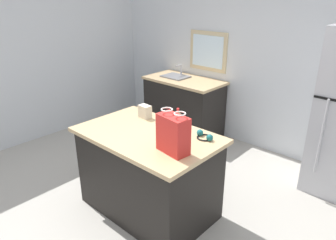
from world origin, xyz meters
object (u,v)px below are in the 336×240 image
(small_box, at_px, (145,112))
(ear_defenders, at_px, (205,136))
(shopping_bag, at_px, (173,134))
(bottle, at_px, (178,121))
(kitchen_island, at_px, (148,172))

(small_box, xyz_separation_m, ear_defenders, (0.79, 0.02, -0.05))
(shopping_bag, bearing_deg, bottle, 125.23)
(bottle, bearing_deg, small_box, 175.15)
(kitchen_island, distance_m, bottle, 0.63)
(small_box, relative_size, bottle, 0.58)
(kitchen_island, distance_m, small_box, 0.66)
(kitchen_island, xyz_separation_m, shopping_bag, (0.44, -0.12, 0.61))
(bottle, bearing_deg, ear_defenders, 11.94)
(kitchen_island, bearing_deg, bottle, 49.48)
(shopping_bag, distance_m, bottle, 0.43)
(bottle, relative_size, ear_defenders, 1.25)
(kitchen_island, height_order, shopping_bag, shopping_bag)
(shopping_bag, height_order, small_box, shopping_bag)
(shopping_bag, xyz_separation_m, small_box, (-0.75, 0.39, -0.10))
(kitchen_island, bearing_deg, small_box, 139.13)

